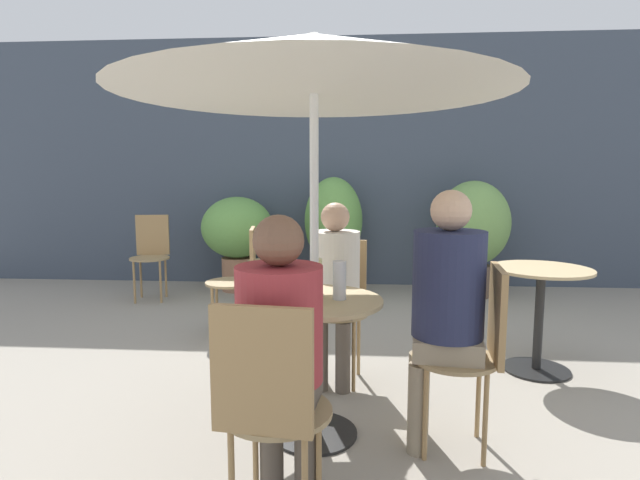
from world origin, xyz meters
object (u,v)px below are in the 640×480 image
Objects in this scene: seated_person_0 at (281,340)px; beer_glass_3 at (311,286)px; bistro_chair_4 at (275,252)px; seated_person_1 at (445,298)px; potted_plant_0 at (237,232)px; umbrella at (314,65)px; cafe_table_far at (540,300)px; bistro_chair_5 at (151,249)px; bistro_chair_1 at (476,341)px; cafe_table_near at (314,339)px; bistro_chair_3 at (242,272)px; beer_glass_2 at (290,283)px; beer_glass_1 at (316,276)px; beer_glass_0 at (339,280)px; bistro_chair_0 at (270,399)px; potted_plant_1 at (333,226)px; seated_person_2 at (335,277)px; bistro_chair_2 at (338,295)px; potted_plant_2 at (473,229)px.

seated_person_0 is 0.53m from beer_glass_3.
bistro_chair_4 is 3.00m from seated_person_1.
potted_plant_0 is 3.67m from umbrella.
bistro_chair_5 is at bearing 152.31° from cafe_table_far.
cafe_table_near is at bearing -90.00° from bistro_chair_1.
bistro_chair_3 is 6.20× the size of beer_glass_2.
beer_glass_1 is (-0.79, 0.22, 0.26)m from bistro_chair_1.
bistro_chair_1 is 0.72× the size of seated_person_1.
bistro_chair_3 is at bearing -46.26° from bistro_chair_4.
potted_plant_0 is (-1.31, 3.26, -0.13)m from beer_glass_0.
bistro_chair_0 is 0.22m from seated_person_0.
seated_person_0 reaches higher than beer_glass_1.
beer_glass_3 is at bearing -136.06° from beer_glass_0.
seated_person_1 is 0.67m from beer_glass_1.
potted_plant_0 reaches higher than beer_glass_2.
potted_plant_1 is at bearing 88.74° from beer_glass_2.
seated_person_1 reaches higher than seated_person_2.
bistro_chair_0 reaches higher than cafe_table_near.
umbrella is (-0.64, 0.08, 1.11)m from seated_person_1.
bistro_chair_0 is 1.44m from seated_person_2.
bistro_chair_0 is 0.46× the size of umbrella.
bistro_chair_2 is at bearing -172.42° from cafe_table_far.
beer_glass_3 is at bearing -143.33° from cafe_table_far.
cafe_table_near is 3.91× the size of beer_glass_1.
beer_glass_1 is 1.25× the size of beer_glass_2.
cafe_table_far is at bearing 154.16° from bistro_chair_1.
bistro_chair_0 is 0.78× the size of seated_person_2.
beer_glass_0 is (0.03, -0.79, 0.27)m from bistro_chair_2.
umbrella reaches higher than bistro_chair_1.
potted_plant_1 is (1.98, 0.51, 0.21)m from bistro_chair_5.
beer_glass_0 is 0.25m from beer_glass_2.
potted_plant_2 is (1.64, 3.16, -0.04)m from beer_glass_2.
beer_glass_0 reaches higher than beer_glass_3.
beer_glass_3 is at bearing -80.82° from bistro_chair_1.
beer_glass_0 reaches higher than cafe_table_near.
potted_plant_1 is (-0.05, 3.19, -0.05)m from beer_glass_1.
beer_glass_1 is (-0.08, -0.51, 0.11)m from seated_person_2.
beer_glass_3 is at bearing 14.66° from bistro_chair_3.
potted_plant_0 reaches higher than beer_glass_1.
bistro_chair_3 is 1.76m from potted_plant_0.
beer_glass_1 is at bearing -91.40° from bistro_chair_2.
cafe_table_near is 0.66× the size of potted_plant_0.
bistro_chair_1 is 0.46× the size of umbrella.
beer_glass_1 is 3.41m from potted_plant_2.
beer_glass_1 is (0.07, 0.77, 0.10)m from seated_person_0.
cafe_table_near is 0.79× the size of bistro_chair_5.
bistro_chair_1 is 4.05m from bistro_chair_5.
cafe_table_far is at bearing -127.06° from seated_person_0.
seated_person_1 is at bearing -15.71° from bistro_chair_4.
beer_glass_2 is (-0.22, -0.77, 0.24)m from bistro_chair_2.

